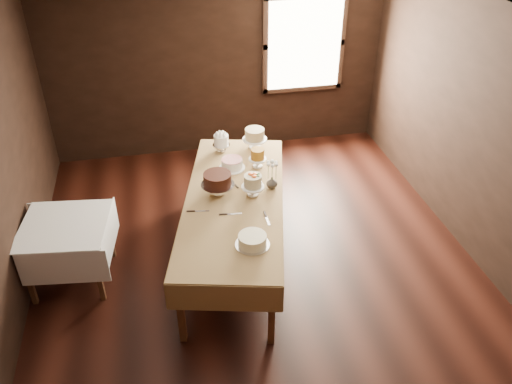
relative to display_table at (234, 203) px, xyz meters
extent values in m
cube|color=black|center=(0.23, -0.30, -0.77)|extent=(5.00, 6.00, 0.01)
cube|color=beige|center=(0.23, -0.30, 2.03)|extent=(5.00, 6.00, 0.01)
cube|color=black|center=(0.23, 2.70, 0.63)|extent=(5.00, 0.02, 2.80)
cube|color=black|center=(2.73, -0.30, 0.63)|extent=(0.02, 6.00, 2.80)
cube|color=#FFEABF|center=(1.53, 2.64, 0.83)|extent=(1.10, 0.05, 1.30)
cube|color=#482915|center=(-0.71, -1.12, -0.39)|extent=(0.08, 0.08, 0.77)
cube|color=#482915|center=(-0.12, 1.32, -0.39)|extent=(0.08, 0.08, 0.77)
cube|color=#482915|center=(0.12, -1.32, -0.39)|extent=(0.08, 0.08, 0.77)
cube|color=#482915|center=(0.71, 1.12, -0.39)|extent=(0.08, 0.08, 0.77)
cube|color=#482915|center=(0.00, 0.00, 0.03)|extent=(1.58, 2.80, 0.04)
cube|color=tan|center=(0.00, 0.00, 0.06)|extent=(1.65, 2.87, 0.01)
cube|color=#482915|center=(-2.21, -0.31, -0.42)|extent=(0.06, 0.06, 0.70)
cube|color=#482915|center=(-2.12, 0.39, -0.42)|extent=(0.06, 0.06, 0.70)
cube|color=#482915|center=(-1.50, -0.40, -0.42)|extent=(0.06, 0.06, 0.70)
cube|color=#482915|center=(-1.41, 0.31, -0.42)|extent=(0.06, 0.06, 0.70)
cube|color=#482915|center=(-1.81, 0.00, -0.06)|extent=(0.90, 0.90, 0.04)
cube|color=white|center=(-1.81, 0.00, -0.03)|extent=(0.99, 0.99, 0.01)
cylinder|color=silver|center=(0.02, 1.07, 0.12)|extent=(0.22, 0.22, 0.11)
cylinder|color=white|center=(0.02, 1.07, 0.23)|extent=(0.25, 0.25, 0.13)
cylinder|color=white|center=(0.45, 1.07, 0.13)|extent=(0.31, 0.31, 0.14)
cylinder|color=#C8B585|center=(0.45, 1.07, 0.27)|extent=(0.35, 0.35, 0.13)
cylinder|color=white|center=(0.08, 0.63, 0.07)|extent=(0.31, 0.31, 0.01)
cylinder|color=white|center=(0.08, 0.63, 0.13)|extent=(0.33, 0.33, 0.10)
cylinder|color=white|center=(0.39, 0.60, 0.12)|extent=(0.21, 0.21, 0.12)
cylinder|color=#A26817|center=(0.39, 0.60, 0.25)|extent=(0.23, 0.23, 0.13)
cylinder|color=silver|center=(-0.16, 0.12, 0.13)|extent=(0.37, 0.37, 0.14)
cylinder|color=#36140B|center=(-0.16, 0.12, 0.26)|extent=(0.39, 0.39, 0.13)
cylinder|color=white|center=(0.22, 0.02, 0.12)|extent=(0.25, 0.25, 0.12)
cylinder|color=beige|center=(0.22, 0.02, 0.25)|extent=(0.28, 0.28, 0.14)
cylinder|color=silver|center=(0.04, -0.83, 0.07)|extent=(0.34, 0.34, 0.01)
cylinder|color=#F9F0C1|center=(0.04, -0.83, 0.13)|extent=(0.29, 0.29, 0.11)
cube|color=silver|center=(-0.04, -0.29, 0.07)|extent=(0.24, 0.05, 0.01)
cube|color=silver|center=(0.27, -0.49, 0.07)|extent=(0.03, 0.24, 0.01)
cube|color=silver|center=(0.02, 0.33, 0.07)|extent=(0.10, 0.23, 0.01)
cube|color=silver|center=(0.32, 0.20, 0.07)|extent=(0.17, 0.21, 0.01)
cube|color=silver|center=(-0.37, -0.18, 0.07)|extent=(0.24, 0.06, 0.01)
imported|color=#2D2823|center=(0.45, 0.12, 0.13)|extent=(0.17, 0.17, 0.13)
camera|label=1|loc=(-0.71, -4.63, 3.27)|focal=36.38mm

